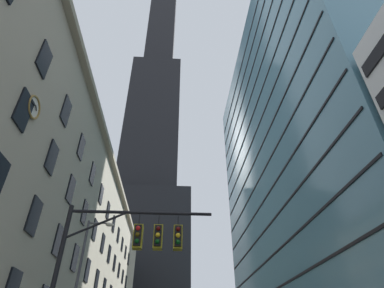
# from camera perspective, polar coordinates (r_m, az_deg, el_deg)

# --- Properties ---
(station_building) EXTENTS (13.67, 71.49, 23.04)m
(station_building) POSITION_cam_1_polar(r_m,az_deg,el_deg) (44.16, -24.80, -18.04)
(station_building) COLOR #B2A88E
(station_building) RESTS_ON ground
(dark_skyscraper) EXTENTS (29.40, 29.40, 208.41)m
(dark_skyscraper) POSITION_cam_1_polar(r_m,az_deg,el_deg) (118.34, -7.73, -2.54)
(dark_skyscraper) COLOR black
(dark_skyscraper) RESTS_ON ground
(glass_office_midrise) EXTENTS (16.15, 52.99, 57.60)m
(glass_office_midrise) POSITION_cam_1_polar(r_m,az_deg,el_deg) (54.59, 20.07, -1.78)
(glass_office_midrise) COLOR teal
(glass_office_midrise) RESTS_ON ground
(traffic_signal_mast) EXTENTS (6.52, 0.63, 6.64)m
(traffic_signal_mast) POSITION_cam_1_polar(r_m,az_deg,el_deg) (13.99, -11.43, -18.60)
(traffic_signal_mast) COLOR black
(traffic_signal_mast) RESTS_ON sidewalk_left
(street_lamppost) EXTENTS (1.82, 0.32, 8.73)m
(street_lamppost) POSITION_cam_1_polar(r_m,az_deg,el_deg) (22.10, -19.89, -22.29)
(street_lamppost) COLOR #47474C
(street_lamppost) RESTS_ON sidewalk_left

